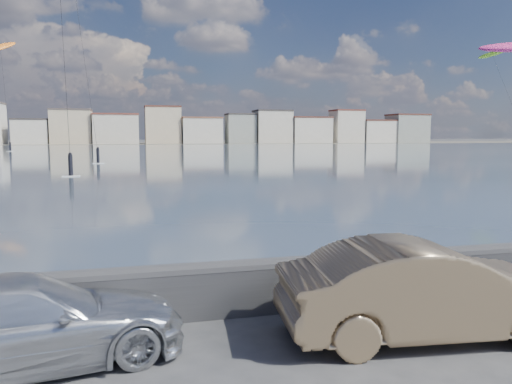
# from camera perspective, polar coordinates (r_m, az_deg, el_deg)

# --- Properties ---
(bay_water) EXTENTS (500.00, 177.00, 0.00)m
(bay_water) POSITION_cam_1_polar(r_m,az_deg,el_deg) (97.86, -13.35, 4.40)
(bay_water) COLOR #374658
(bay_water) RESTS_ON ground
(far_shore_strip) EXTENTS (500.00, 60.00, 0.00)m
(far_shore_strip) POSITION_cam_1_polar(r_m,az_deg,el_deg) (206.32, -13.88, 5.44)
(far_shore_strip) COLOR #4C473D
(far_shore_strip) RESTS_ON ground
(seawall) EXTENTS (400.00, 0.36, 1.08)m
(seawall) POSITION_cam_1_polar(r_m,az_deg,el_deg) (9.56, -3.96, -10.73)
(seawall) COLOR #28282B
(seawall) RESTS_ON ground
(far_buildings) EXTENTS (240.79, 13.26, 14.60)m
(far_buildings) POSITION_cam_1_polar(r_m,az_deg,el_deg) (192.33, -13.50, 7.17)
(far_buildings) COLOR #CCB293
(far_buildings) RESTS_ON ground
(car_silver) EXTENTS (5.00, 2.81, 1.37)m
(car_silver) POSITION_cam_1_polar(r_m,az_deg,el_deg) (8.29, -25.05, -13.36)
(car_silver) COLOR silver
(car_silver) RESTS_ON ground
(car_champagne) EXTENTS (5.10, 2.22, 1.63)m
(car_champagne) POSITION_cam_1_polar(r_m,az_deg,el_deg) (9.05, 18.91, -10.54)
(car_champagne) COLOR tan
(car_champagne) RESTS_ON ground
(kitesurfer_5) EXTENTS (8.11, 17.50, 25.32)m
(kitesurfer_5) POSITION_cam_1_polar(r_m,az_deg,el_deg) (130.06, -27.17, 14.34)
(kitesurfer_5) COLOR orange
(kitesurfer_5) RESTS_ON ground
(kitesurfer_8) EXTENTS (5.32, 14.15, 23.73)m
(kitesurfer_8) POSITION_cam_1_polar(r_m,az_deg,el_deg) (136.68, 25.44, 13.84)
(kitesurfer_8) COLOR #8CD826
(kitesurfer_8) RESTS_ON ground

